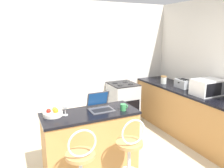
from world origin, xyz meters
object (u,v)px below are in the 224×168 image
Objects in this scene: microwave at (207,87)px; stove_range at (123,104)px; laptop at (100,105)px; toaster at (183,84)px; wine_glass_tall at (65,106)px; storage_jar at (164,80)px; mug_green at (123,107)px; fruit_bowl at (53,113)px; bar_stool_far at (130,157)px.

microwave is 0.54× the size of stove_range.
stove_range is (1.04, 1.26, -0.52)m from laptop.
wine_glass_tall is at bearing -169.38° from toaster.
laptop reaches higher than toaster.
microwave is 3.04× the size of storage_jar.
laptop reaches higher than mug_green.
microwave is 2.63m from fruit_bowl.
microwave is at bearing -88.11° from toaster.
wine_glass_tall is (-1.54, -1.28, 0.58)m from stove_range.
bar_stool_far is 1.06m from wine_glass_tall.
bar_stool_far is at bearing -149.41° from toaster.
laptop is 2.00m from toaster.
laptop reaches higher than storage_jar.
fruit_bowl is at bearing 162.11° from wine_glass_tall.
mug_green is at bearing -13.06° from fruit_bowl.
laptop is 2.01× the size of storage_jar.
bar_stool_far is at bearing -77.47° from laptop.
toaster is at bearing 10.62° from wine_glass_tall.
microwave is 1.95× the size of fruit_bowl.
storage_jar is (-0.13, 0.44, 0.00)m from toaster.
microwave reaches higher than mug_green.
microwave reaches higher than toaster.
toaster is at bearing 30.59° from bar_stool_far.
laptop is at bearing -167.33° from toaster.
stove_range is at bearing 62.25° from mug_green.
toaster is 1.73× the size of wine_glass_tall.
storage_jar is (1.82, 0.88, 0.02)m from laptop.
fruit_bowl is 0.96m from mug_green.
toaster is 1.14× the size of fruit_bowl.
microwave is at bearing -56.11° from stove_range.
stove_range is 5.61× the size of storage_jar.
storage_jar is at bearing 34.80° from mug_green.
microwave is at bearing -2.46° from wine_glass_tall.
microwave is 1.02m from storage_jar.
laptop reaches higher than fruit_bowl.
microwave is at bearing -81.69° from storage_jar.
fruit_bowl reaches higher than mug_green.
microwave is 1.77m from stove_range.
toaster is (-0.02, 0.57, -0.06)m from microwave.
bar_stool_far is at bearing -138.00° from storage_jar.
wine_glass_tall reaches higher than stove_range.
bar_stool_far is at bearing -164.61° from microwave.
stove_range is (0.90, 1.89, -0.01)m from bar_stool_far.
wine_glass_tall is at bearing 177.54° from microwave.
bar_stool_far is at bearing -39.51° from fruit_bowl.
storage_jar is at bearing 25.85° from laptop.
toaster is 1.79m from mug_green.
toaster is (1.95, 0.44, 0.02)m from laptop.
mug_green is (0.14, 0.44, 0.50)m from bar_stool_far.
laptop reaches higher than stove_range.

